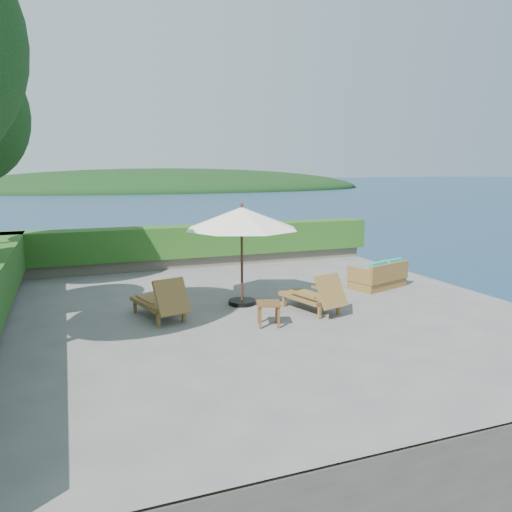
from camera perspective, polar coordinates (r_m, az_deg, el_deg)
name	(u,v)px	position (r m, az deg, el deg)	size (l,w,h in m)	color
ground	(256,309)	(11.54, 0.02, -6.11)	(12.00, 12.00, 0.00)	gray
foundation	(256,373)	(12.06, 0.02, -13.22)	(12.00, 12.00, 3.00)	#585146
ocean	(256,430)	(12.70, 0.02, -19.24)	(600.00, 600.00, 0.00)	#18374C
offshore_island	(168,190)	(153.25, -10.00, 7.49)	(126.00, 57.60, 12.60)	black
planter_wall_far	(196,260)	(16.72, -6.82, -0.51)	(12.00, 0.60, 0.36)	slate
hedge_far	(196,241)	(16.61, -6.87, 1.76)	(12.40, 0.90, 1.00)	#1B4714
patio_umbrella	(242,219)	(11.60, -1.64, 4.23)	(2.83, 2.83, 2.41)	black
lounge_left	(161,301)	(10.92, -10.79, -5.06)	(1.08, 1.78, 0.96)	brown
lounge_right	(315,295)	(11.31, 6.76, -4.47)	(1.06, 1.74, 0.93)	brown
side_table	(269,306)	(10.26, 1.45, -5.78)	(0.59, 0.59, 0.50)	brown
wicker_loveseat	(379,277)	(13.93, 13.88, -2.32)	(1.78, 1.29, 0.79)	brown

